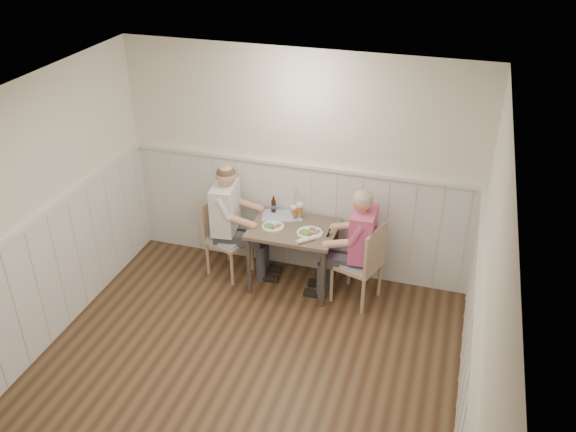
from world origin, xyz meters
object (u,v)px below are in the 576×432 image
at_px(chair_left, 225,234).
at_px(grass_vase, 294,202).
at_px(chair_right, 362,261).
at_px(dining_table, 293,235).
at_px(man_in_pink, 358,255).
at_px(beer_bottle, 274,205).
at_px(diner_cream, 230,229).

distance_m(chair_left, grass_vase, 0.89).
bearing_deg(chair_left, chair_right, -4.03).
bearing_deg(dining_table, chair_left, 177.40).
distance_m(dining_table, man_in_pink, 0.74).
xyz_separation_m(chair_right, chair_left, (-1.61, 0.11, -0.02)).
relative_size(chair_right, man_in_pink, 0.70).
height_order(chair_right, chair_left, chair_right).
distance_m(chair_left, beer_bottle, 0.66).
xyz_separation_m(dining_table, chair_left, (-0.83, 0.04, -0.15)).
xyz_separation_m(dining_table, chair_right, (0.79, -0.08, -0.14)).
distance_m(dining_table, grass_vase, 0.39).
relative_size(dining_table, beer_bottle, 4.65).
height_order(dining_table, man_in_pink, man_in_pink).
height_order(man_in_pink, beer_bottle, man_in_pink).
bearing_deg(beer_bottle, man_in_pink, -16.62).
relative_size(man_in_pink, diner_cream, 0.97).
distance_m(dining_table, chair_left, 0.84).
xyz_separation_m(chair_left, man_in_pink, (1.56, -0.09, 0.07)).
height_order(chair_right, man_in_pink, man_in_pink).
relative_size(chair_left, man_in_pink, 0.67).
bearing_deg(chair_right, grass_vase, 157.50).
distance_m(beer_bottle, grass_vase, 0.25).
distance_m(diner_cream, grass_vase, 0.80).
height_order(dining_table, grass_vase, grass_vase).
bearing_deg(chair_left, dining_table, -2.60).
relative_size(chair_left, diner_cream, 0.66).
relative_size(chair_right, grass_vase, 2.67).
bearing_deg(chair_right, man_in_pink, 154.57).
height_order(man_in_pink, grass_vase, man_in_pink).
bearing_deg(dining_table, beer_bottle, 140.03).
bearing_deg(grass_vase, diner_cream, -159.92).
distance_m(chair_right, chair_left, 1.62).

